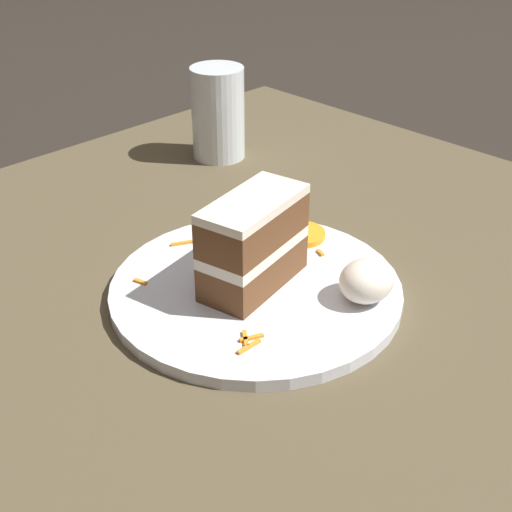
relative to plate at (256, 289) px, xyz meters
name	(u,v)px	position (x,y,z in m)	size (l,w,h in m)	color
ground_plane	(234,308)	(0.00, -0.03, -0.04)	(6.00, 6.00, 0.00)	black
dining_table	(234,295)	(0.00, -0.03, -0.02)	(1.02, 0.90, 0.03)	#4C422D
plate	(256,289)	(0.00, 0.00, 0.00)	(0.30, 0.30, 0.01)	silver
cake_slice	(253,243)	(0.00, 0.00, 0.05)	(0.13, 0.08, 0.10)	brown
cream_dollop	(366,281)	(-0.06, 0.10, 0.03)	(0.06, 0.05, 0.04)	silver
orange_garnish	(299,233)	(-0.11, -0.04, 0.01)	(0.06, 0.06, 0.01)	orange
carrot_shreds_scatter	(226,291)	(0.03, -0.01, 0.01)	(0.19, 0.20, 0.00)	orange
drinking_glass	(218,119)	(-0.22, -0.30, 0.05)	(0.08, 0.08, 0.13)	silver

